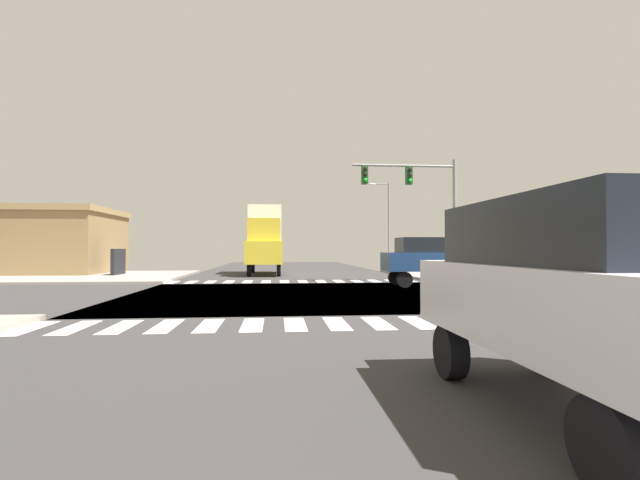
# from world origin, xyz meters

# --- Properties ---
(ground) EXTENTS (90.00, 90.00, 0.05)m
(ground) POSITION_xyz_m (0.00, 0.00, -0.03)
(ground) COLOR #333132
(sidewalk_corner_ne) EXTENTS (12.00, 12.00, 0.14)m
(sidewalk_corner_ne) POSITION_xyz_m (13.00, 12.00, 0.07)
(sidewalk_corner_ne) COLOR gray
(sidewalk_corner_ne) RESTS_ON ground
(sidewalk_corner_nw) EXTENTS (12.00, 12.00, 0.14)m
(sidewalk_corner_nw) POSITION_xyz_m (-13.00, 12.00, 0.07)
(sidewalk_corner_nw) COLOR gray
(sidewalk_corner_nw) RESTS_ON ground
(crosswalk_near) EXTENTS (13.50, 2.00, 0.01)m
(crosswalk_near) POSITION_xyz_m (-0.25, -7.30, 0.00)
(crosswalk_near) COLOR white
(crosswalk_near) RESTS_ON ground
(crosswalk_far) EXTENTS (13.50, 2.00, 0.01)m
(crosswalk_far) POSITION_xyz_m (-0.25, 7.30, 0.00)
(crosswalk_far) COLOR white
(crosswalk_far) RESTS_ON ground
(traffic_signal_mast) EXTENTS (5.90, 0.55, 6.81)m
(traffic_signal_mast) POSITION_xyz_m (6.52, 6.80, 5.00)
(traffic_signal_mast) COLOR gray
(traffic_signal_mast) RESTS_ON ground
(street_lamp) EXTENTS (1.78, 0.32, 7.30)m
(street_lamp) POSITION_xyz_m (7.84, 19.59, 4.42)
(street_lamp) COLOR gray
(street_lamp) RESTS_ON ground
(bank_building) EXTENTS (11.96, 8.34, 4.61)m
(bank_building) POSITION_xyz_m (-17.94, 15.83, 2.31)
(bank_building) COLOR olive
(bank_building) RESTS_ON ground
(suv_nearside_1) EXTENTS (4.60, 1.96, 2.34)m
(suv_nearside_1) POSITION_xyz_m (6.27, 3.50, 1.39)
(suv_nearside_1) COLOR black
(suv_nearside_1) RESTS_ON ground
(suv_crossing_2) EXTENTS (1.96, 4.60, 2.34)m
(suv_crossing_2) POSITION_xyz_m (2.00, -13.70, 1.39)
(suv_crossing_2) COLOR black
(suv_crossing_2) RESTS_ON ground
(box_truck_leading_1) EXTENTS (2.40, 7.20, 4.85)m
(box_truck_leading_1) POSITION_xyz_m (-2.00, 14.87, 2.56)
(box_truck_leading_1) COLOR black
(box_truck_leading_1) RESTS_ON ground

